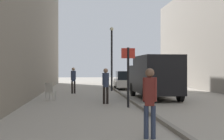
{
  "coord_description": "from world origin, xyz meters",
  "views": [
    {
      "loc": [
        -0.9,
        -2.5,
        1.72
      ],
      "look_at": [
        0.69,
        13.68,
        1.6
      ],
      "focal_mm": 48.37,
      "sensor_mm": 36.0,
      "label": 1
    }
  ],
  "objects_px": {
    "cafe_chair_near_window": "(50,90)",
    "pedestrian_far_crossing": "(150,98)",
    "pedestrian_main_foreground": "(73,78)",
    "delivery_van": "(154,76)",
    "parked_car": "(126,80)",
    "pedestrian_mid_block": "(106,83)",
    "lamp_post": "(112,54)",
    "street_sign_post": "(128,72)"
  },
  "relations": [
    {
      "from": "pedestrian_main_foreground",
      "to": "cafe_chair_near_window",
      "type": "distance_m",
      "value": 4.59
    },
    {
      "from": "pedestrian_mid_block",
      "to": "cafe_chair_near_window",
      "type": "bearing_deg",
      "value": 133.9
    },
    {
      "from": "delivery_van",
      "to": "pedestrian_main_foreground",
      "type": "bearing_deg",
      "value": 139.74
    },
    {
      "from": "pedestrian_main_foreground",
      "to": "pedestrian_far_crossing",
      "type": "distance_m",
      "value": 13.3
    },
    {
      "from": "delivery_van",
      "to": "pedestrian_far_crossing",
      "type": "bearing_deg",
      "value": -105.29
    },
    {
      "from": "lamp_post",
      "to": "parked_car",
      "type": "bearing_deg",
      "value": 55.11
    },
    {
      "from": "pedestrian_far_crossing",
      "to": "parked_car",
      "type": "xyz_separation_m",
      "value": [
        1.91,
        17.17,
        -0.27
      ]
    },
    {
      "from": "pedestrian_far_crossing",
      "to": "cafe_chair_near_window",
      "type": "height_order",
      "value": "pedestrian_far_crossing"
    },
    {
      "from": "street_sign_post",
      "to": "lamp_post",
      "type": "bearing_deg",
      "value": -94.09
    },
    {
      "from": "pedestrian_main_foreground",
      "to": "pedestrian_far_crossing",
      "type": "relative_size",
      "value": 1.02
    },
    {
      "from": "pedestrian_far_crossing",
      "to": "parked_car",
      "type": "bearing_deg",
      "value": 100.16
    },
    {
      "from": "lamp_post",
      "to": "cafe_chair_near_window",
      "type": "distance_m",
      "value": 7.9
    },
    {
      "from": "street_sign_post",
      "to": "pedestrian_mid_block",
      "type": "bearing_deg",
      "value": -59.68
    },
    {
      "from": "street_sign_post",
      "to": "cafe_chair_near_window",
      "type": "height_order",
      "value": "street_sign_post"
    },
    {
      "from": "parked_car",
      "to": "pedestrian_mid_block",
      "type": "bearing_deg",
      "value": -100.8
    },
    {
      "from": "pedestrian_main_foreground",
      "to": "delivery_van",
      "type": "height_order",
      "value": "delivery_van"
    },
    {
      "from": "cafe_chair_near_window",
      "to": "street_sign_post",
      "type": "bearing_deg",
      "value": -15.78
    },
    {
      "from": "street_sign_post",
      "to": "cafe_chair_near_window",
      "type": "relative_size",
      "value": 2.77
    },
    {
      "from": "pedestrian_mid_block",
      "to": "pedestrian_main_foreground",
      "type": "bearing_deg",
      "value": 89.18
    },
    {
      "from": "parked_car",
      "to": "pedestrian_far_crossing",
      "type": "bearing_deg",
      "value": -93.56
    },
    {
      "from": "pedestrian_far_crossing",
      "to": "parked_car",
      "type": "relative_size",
      "value": 0.4
    },
    {
      "from": "pedestrian_main_foreground",
      "to": "parked_car",
      "type": "relative_size",
      "value": 0.41
    },
    {
      "from": "pedestrian_main_foreground",
      "to": "street_sign_post",
      "type": "distance_m",
      "value": 7.8
    },
    {
      "from": "pedestrian_main_foreground",
      "to": "lamp_post",
      "type": "xyz_separation_m",
      "value": [
        2.78,
        2.11,
        1.72
      ]
    },
    {
      "from": "street_sign_post",
      "to": "delivery_van",
      "type": "bearing_deg",
      "value": -122.47
    },
    {
      "from": "pedestrian_mid_block",
      "to": "delivery_van",
      "type": "relative_size",
      "value": 0.33
    },
    {
      "from": "street_sign_post",
      "to": "lamp_post",
      "type": "height_order",
      "value": "lamp_post"
    },
    {
      "from": "pedestrian_mid_block",
      "to": "street_sign_post",
      "type": "xyz_separation_m",
      "value": [
        0.87,
        -1.34,
        0.57
      ]
    },
    {
      "from": "cafe_chair_near_window",
      "to": "pedestrian_far_crossing",
      "type": "bearing_deg",
      "value": -46.49
    },
    {
      "from": "delivery_van",
      "to": "cafe_chair_near_window",
      "type": "bearing_deg",
      "value": -174.29
    },
    {
      "from": "street_sign_post",
      "to": "cafe_chair_near_window",
      "type": "xyz_separation_m",
      "value": [
        -3.65,
        2.91,
        -1.0
      ]
    },
    {
      "from": "pedestrian_mid_block",
      "to": "pedestrian_far_crossing",
      "type": "distance_m",
      "value": 7.13
    },
    {
      "from": "lamp_post",
      "to": "cafe_chair_near_window",
      "type": "xyz_separation_m",
      "value": [
        -3.86,
        -6.55,
        -2.18
      ]
    },
    {
      "from": "cafe_chair_near_window",
      "to": "pedestrian_main_foreground",
      "type": "bearing_deg",
      "value": 99.14
    },
    {
      "from": "street_sign_post",
      "to": "lamp_post",
      "type": "distance_m",
      "value": 9.53
    },
    {
      "from": "pedestrian_far_crossing",
      "to": "street_sign_post",
      "type": "relative_size",
      "value": 0.66
    },
    {
      "from": "delivery_van",
      "to": "lamp_post",
      "type": "bearing_deg",
      "value": 106.27
    },
    {
      "from": "pedestrian_mid_block",
      "to": "cafe_chair_near_window",
      "type": "relative_size",
      "value": 1.8
    },
    {
      "from": "parked_car",
      "to": "lamp_post",
      "type": "relative_size",
      "value": 0.9
    },
    {
      "from": "pedestrian_mid_block",
      "to": "pedestrian_far_crossing",
      "type": "relative_size",
      "value": 0.99
    },
    {
      "from": "pedestrian_far_crossing",
      "to": "pedestrian_mid_block",
      "type": "bearing_deg",
      "value": 110.68
    },
    {
      "from": "pedestrian_main_foreground",
      "to": "delivery_van",
      "type": "relative_size",
      "value": 0.34
    }
  ]
}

